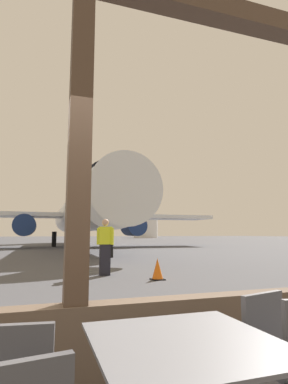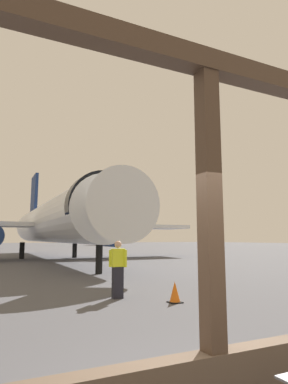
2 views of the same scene
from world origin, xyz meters
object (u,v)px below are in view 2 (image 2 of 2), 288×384
at_px(traffic_cone, 175,293).
at_px(fuel_storage_tank, 110,235).
at_px(airplane, 54,222).
at_px(ground_crew_worker, 118,268).

height_order(traffic_cone, fuel_storage_tank, fuel_storage_tank).
bearing_deg(airplane, traffic_cone, -91.06).
bearing_deg(airplane, fuel_storage_tank, 66.33).
bearing_deg(fuel_storage_tank, ground_crew_worker, -109.30).
xyz_separation_m(ground_crew_worker, fuel_storage_tank, (28.86, 82.39, 2.04)).
distance_m(ground_crew_worker, fuel_storage_tank, 87.32).
distance_m(airplane, traffic_cone, 21.84).
bearing_deg(traffic_cone, fuel_storage_tank, 71.74).
relative_size(ground_crew_worker, traffic_cone, 2.94).
xyz_separation_m(traffic_cone, fuel_storage_tank, (27.61, 83.71, 2.67)).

